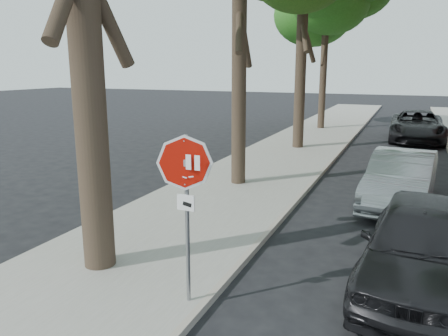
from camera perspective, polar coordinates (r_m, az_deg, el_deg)
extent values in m
plane|color=black|center=(6.94, 0.83, -18.82)|extent=(120.00, 120.00, 0.00)
cube|color=gray|center=(18.45, 7.81, 1.59)|extent=(4.00, 55.00, 0.12)
cube|color=#9E9384|center=(18.03, 14.10, 1.07)|extent=(0.12, 55.00, 0.13)
cylinder|color=gray|center=(6.59, -4.81, -6.92)|extent=(0.06, 0.06, 2.60)
cube|color=#99999E|center=(6.31, -5.10, 0.70)|extent=(0.05, 0.06, 0.10)
cylinder|color=#99999E|center=(6.31, -5.11, 0.69)|extent=(0.76, 0.32, 0.82)
cylinder|color=white|center=(6.30, -5.17, 0.67)|extent=(0.76, 0.32, 0.82)
cylinder|color=#B61207|center=(6.30, -5.19, 0.66)|extent=(0.68, 0.29, 0.74)
cube|color=white|center=(6.38, -6.90, 0.97)|extent=(0.08, 0.00, 0.22)
cube|color=white|center=(6.31, -5.80, 0.87)|extent=(0.08, 0.00, 0.22)
cube|color=white|center=(6.25, -4.68, 0.77)|extent=(0.08, 0.00, 0.22)
cube|color=white|center=(6.19, -3.53, 0.66)|extent=(0.08, 0.00, 0.22)
cube|color=silver|center=(6.38, -6.08, -0.95)|extent=(0.08, 0.00, 0.03)
cube|color=silver|center=(6.33, -5.21, -1.22)|extent=(0.08, 0.00, 0.03)
cube|color=silver|center=(6.28, -4.33, -1.14)|extent=(0.08, 0.00, 0.03)
cube|color=white|center=(6.46, -5.03, -4.53)|extent=(0.28, 0.02, 0.24)
cube|color=black|center=(6.44, -4.84, -4.76)|extent=(0.15, 0.00, 0.08)
cylinder|color=black|center=(13.42, 2.02, 18.14)|extent=(0.44, 0.44, 9.50)
cylinder|color=black|center=(20.06, 10.15, 16.95)|extent=(0.48, 0.48, 10.00)
cylinder|color=black|center=(26.94, 12.98, 14.69)|extent=(0.40, 0.40, 9.00)
ellipsoid|color=#164A10|center=(27.14, 13.26, 20.00)|extent=(4.16, 4.16, 3.33)
ellipsoid|color=#164A10|center=(27.98, 11.90, 19.06)|extent=(3.78, 3.78, 3.02)
imported|color=black|center=(8.10, 24.44, -9.13)|extent=(2.17, 4.66, 1.54)
imported|color=#989B9F|center=(12.67, 22.12, -1.37)|extent=(1.94, 4.54, 1.46)
imported|color=black|center=(24.36, 23.91, 5.05)|extent=(2.66, 5.59, 1.54)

